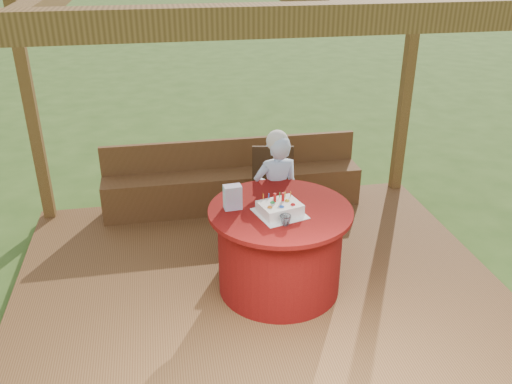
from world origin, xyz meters
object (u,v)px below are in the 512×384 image
Objects in this scene: bench at (233,186)px; table at (280,248)px; chair at (273,184)px; elderly_woman at (276,192)px; gift_bag at (233,197)px; drinking_glass at (285,220)px; birthday_cake at (280,208)px.

table is at bearing -84.20° from bench.
elderly_woman is at bearing -98.59° from chair.
chair reaches higher than table.
chair is (0.36, -0.54, 0.24)m from bench.
gift_bag is 0.53m from drinking_glass.
drinking_glass is at bearing -95.19° from table.
elderly_woman is (0.28, -1.06, 0.39)m from bench.
chair is 1.91× the size of birthday_cake.
chair is at bearing 80.82° from table.
chair is 9.54× the size of drinking_glass.
elderly_woman is at bearing 80.34° from table.
table is 0.46m from birthday_cake.
birthday_cake is at bearing -85.39° from bench.
gift_bag reaches higher than bench.
drinking_glass is at bearing -89.47° from birthday_cake.
bench is at bearing 95.80° from table.
gift_bag is (-0.51, -0.56, 0.26)m from elderly_woman.
birthday_cake is 2.18× the size of gift_bag.
table is 0.70m from elderly_woman.
table is 2.69× the size of birthday_cake.
bench is 1.71m from table.
bench is 1.76m from gift_bag.
birthday_cake reaches higher than drinking_glass.
chair is 4.17× the size of gift_bag.
table is 5.85× the size of gift_bag.
bench is 1.89m from birthday_cake.
chair is 0.69× the size of elderly_woman.
drinking_glass is at bearing -98.28° from elderly_woman.
chair is at bearing -56.38° from bench.
elderly_woman is at bearing 81.72° from drinking_glass.
table is 13.38× the size of drinking_glass.
gift_bag reaches higher than birthday_cake.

